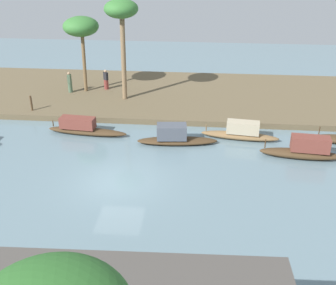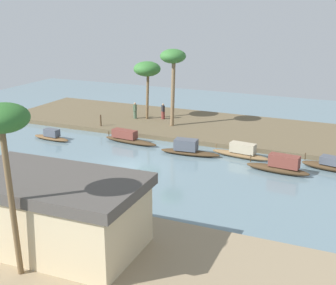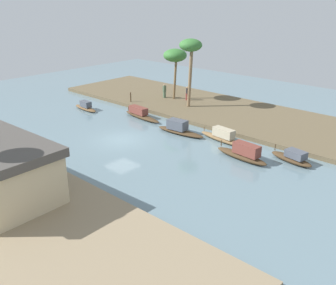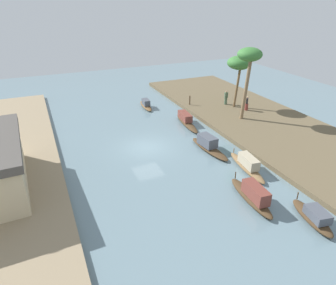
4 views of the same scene
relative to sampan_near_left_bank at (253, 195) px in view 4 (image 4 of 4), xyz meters
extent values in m
plane|color=slate|center=(10.26, 3.51, -0.54)|extent=(63.96, 63.96, 0.00)
cube|color=brown|center=(10.26, -9.35, -0.34)|extent=(38.23, 10.96, 0.40)
ellipsoid|color=#47331E|center=(0.17, -0.02, -0.28)|extent=(4.74, 1.37, 0.52)
cube|color=brown|center=(-0.27, 0.02, 0.42)|extent=(2.21, 1.00, 0.88)
cylinder|color=#47331E|center=(2.22, -0.20, 0.21)|extent=(0.07, 0.07, 0.55)
ellipsoid|color=brown|center=(20.31, -0.04, -0.36)|extent=(3.90, 1.12, 0.36)
cube|color=#4C515B|center=(20.21, -0.04, 0.15)|extent=(1.43, 0.79, 0.65)
ellipsoid|color=#47331E|center=(13.35, -2.03, -0.32)|extent=(5.33, 1.35, 0.43)
cube|color=brown|center=(13.95, -2.08, 0.25)|extent=(2.31, 1.00, 0.71)
cylinder|color=#47331E|center=(15.66, -2.24, 0.05)|extent=(0.07, 0.07, 0.40)
ellipsoid|color=#47331E|center=(7.44, -1.19, -0.34)|extent=(5.04, 1.50, 0.40)
cube|color=#4C515B|center=(7.78, -1.16, 0.30)|extent=(1.90, 1.15, 0.88)
ellipsoid|color=brown|center=(3.53, -2.21, -0.31)|extent=(4.97, 1.42, 0.45)
cube|color=tan|center=(3.37, -2.19, 0.30)|extent=(2.09, 0.98, 0.77)
cylinder|color=brown|center=(5.67, -2.46, 0.07)|extent=(0.07, 0.07, 0.41)
ellipsoid|color=#47331E|center=(-2.93, -2.13, -0.29)|extent=(3.71, 1.67, 0.49)
cube|color=#4C515B|center=(-3.29, -2.06, 0.23)|extent=(1.65, 1.19, 0.55)
cylinder|color=#47331E|center=(-1.38, -2.43, 0.17)|extent=(0.07, 0.07, 0.53)
cylinder|color=brown|center=(13.79, -9.77, 0.25)|extent=(0.51, 0.51, 0.78)
cube|color=#232328|center=(13.79, -9.77, 0.95)|extent=(0.43, 0.41, 0.61)
sphere|color=tan|center=(13.79, -9.77, 1.36)|extent=(0.21, 0.21, 0.21)
cylinder|color=#4C664C|center=(16.47, -8.75, 0.27)|extent=(0.34, 0.34, 0.80)
cube|color=#4C664C|center=(16.47, -8.75, 0.99)|extent=(0.23, 0.41, 0.64)
sphere|color=tan|center=(16.47, -8.75, 1.41)|extent=(0.22, 0.22, 0.22)
cylinder|color=#4C3823|center=(18.07, -4.77, 0.41)|extent=(0.14, 0.14, 1.09)
cylinder|color=#7F6647|center=(11.90, -7.91, 2.93)|extent=(0.35, 0.72, 6.13)
ellipsoid|color=#387533|center=(11.90, -7.91, 6.47)|extent=(2.42, 2.42, 1.33)
cylinder|color=brown|center=(15.33, -9.35, 2.12)|extent=(0.27, 0.62, 4.52)
ellipsoid|color=#387533|center=(15.33, -9.35, 4.92)|extent=(2.70, 2.70, 1.48)
camera|label=1|loc=(5.96, 21.85, 11.15)|focal=44.49mm
camera|label=2|loc=(-5.63, 32.17, 11.38)|focal=49.98mm
camera|label=3|loc=(-14.20, 24.13, 11.52)|focal=41.21mm
camera|label=4|loc=(-12.79, 11.63, 11.79)|focal=32.85mm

